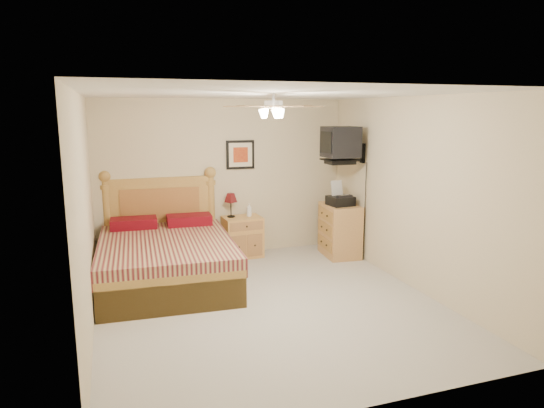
{
  "coord_description": "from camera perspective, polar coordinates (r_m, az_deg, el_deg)",
  "views": [
    {
      "loc": [
        -1.74,
        -5.29,
        2.31
      ],
      "look_at": [
        0.36,
        0.9,
        1.05
      ],
      "focal_mm": 32.0,
      "sensor_mm": 36.0,
      "label": 1
    }
  ],
  "objects": [
    {
      "name": "floor",
      "position": [
        6.03,
        -0.47,
        -11.64
      ],
      "size": [
        4.5,
        4.5,
        0.0
      ],
      "primitive_type": "plane",
      "color": "#ABA69A",
      "rests_on": "ground"
    },
    {
      "name": "ceiling",
      "position": [
        5.57,
        -0.51,
        12.84
      ],
      "size": [
        4.0,
        4.5,
        0.04
      ],
      "primitive_type": "cube",
      "color": "white",
      "rests_on": "ground"
    },
    {
      "name": "wall_back",
      "position": [
        7.81,
        -5.67,
        3.04
      ],
      "size": [
        4.0,
        0.04,
        2.5
      ],
      "primitive_type": "cube",
      "color": "beige",
      "rests_on": "ground"
    },
    {
      "name": "wall_front",
      "position": [
        3.66,
        10.68,
        -6.15
      ],
      "size": [
        4.0,
        0.04,
        2.5
      ],
      "primitive_type": "cube",
      "color": "beige",
      "rests_on": "ground"
    },
    {
      "name": "wall_left",
      "position": [
        5.4,
        -21.08,
        -1.17
      ],
      "size": [
        0.04,
        4.5,
        2.5
      ],
      "primitive_type": "cube",
      "color": "beige",
      "rests_on": "ground"
    },
    {
      "name": "wall_right",
      "position": [
        6.56,
        16.34,
        1.16
      ],
      "size": [
        0.04,
        4.5,
        2.5
      ],
      "primitive_type": "cube",
      "color": "beige",
      "rests_on": "ground"
    },
    {
      "name": "bed",
      "position": [
        6.64,
        -12.44,
        -3.18
      ],
      "size": [
        1.82,
        2.32,
        1.45
      ],
      "primitive_type": null,
      "rotation": [
        0.0,
        0.0,
        -0.05
      ],
      "color": "#B17F36",
      "rests_on": "ground"
    },
    {
      "name": "nightstand",
      "position": [
        7.81,
        -3.5,
        -3.86
      ],
      "size": [
        0.61,
        0.47,
        0.65
      ],
      "primitive_type": "cube",
      "rotation": [
        0.0,
        0.0,
        0.04
      ],
      "color": "#B78A43",
      "rests_on": "ground"
    },
    {
      "name": "table_lamp",
      "position": [
        7.72,
        -4.86,
        -0.13
      ],
      "size": [
        0.26,
        0.26,
        0.39
      ],
      "primitive_type": null,
      "rotation": [
        0.0,
        0.0,
        -0.3
      ],
      "color": "#5E1317",
      "rests_on": "nightstand"
    },
    {
      "name": "lotion_bottle",
      "position": [
        7.76,
        -2.71,
        -0.69
      ],
      "size": [
        0.1,
        0.1,
        0.22
      ],
      "primitive_type": "imported",
      "rotation": [
        0.0,
        0.0,
        0.19
      ],
      "color": "white",
      "rests_on": "nightstand"
    },
    {
      "name": "framed_picture",
      "position": [
        7.81,
        -3.75,
        5.81
      ],
      "size": [
        0.46,
        0.04,
        0.46
      ],
      "primitive_type": "cube",
      "color": "black",
      "rests_on": "wall_back"
    },
    {
      "name": "dresser",
      "position": [
        7.89,
        7.98,
        -3.05
      ],
      "size": [
        0.56,
        0.75,
        0.84
      ],
      "primitive_type": "cube",
      "rotation": [
        0.0,
        0.0,
        -0.09
      ],
      "color": "#A16E41",
      "rests_on": "ground"
    },
    {
      "name": "fax_machine",
      "position": [
        7.69,
        8.07,
        1.24
      ],
      "size": [
        0.4,
        0.42,
        0.38
      ],
      "primitive_type": null,
      "rotation": [
        0.0,
        0.0,
        0.11
      ],
      "color": "black",
      "rests_on": "dresser"
    },
    {
      "name": "magazine_lower",
      "position": [
        7.97,
        6.83,
        0.31
      ],
      "size": [
        0.27,
        0.31,
        0.02
      ],
      "primitive_type": "imported",
      "rotation": [
        0.0,
        0.0,
        0.33
      ],
      "color": "beige",
      "rests_on": "dresser"
    },
    {
      "name": "magazine_upper",
      "position": [
        8.0,
        6.93,
        0.51
      ],
      "size": [
        0.29,
        0.34,
        0.02
      ],
      "primitive_type": "imported",
      "rotation": [
        0.0,
        0.0,
        0.35
      ],
      "color": "tan",
      "rests_on": "magazine_lower"
    },
    {
      "name": "wall_tv",
      "position": [
        7.51,
        9.1,
        6.94
      ],
      "size": [
        0.56,
        0.46,
        0.58
      ],
      "primitive_type": null,
      "color": "black",
      "rests_on": "wall_right"
    },
    {
      "name": "ceiling_fan",
      "position": [
        5.38,
        0.18,
        11.42
      ],
      "size": [
        1.14,
        1.14,
        0.28
      ],
      "primitive_type": null,
      "color": "white",
      "rests_on": "ceiling"
    }
  ]
}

